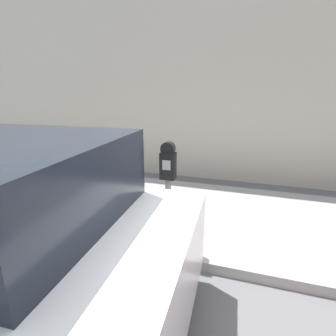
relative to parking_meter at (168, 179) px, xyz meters
name	(u,v)px	position (x,y,z in m)	size (l,w,h in m)	color
ground_plane	(166,320)	(0.33, -1.06, -1.07)	(60.00, 60.00, 0.00)	slate
sidewalk	(206,215)	(0.33, 1.14, -1.00)	(24.00, 2.80, 0.14)	#9E9B96
building_facade	(230,40)	(0.33, 3.48, 2.16)	(24.00, 0.30, 6.45)	beige
parking_meter	(168,179)	(0.00, 0.00, 0.00)	(0.19, 0.13, 1.41)	slate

